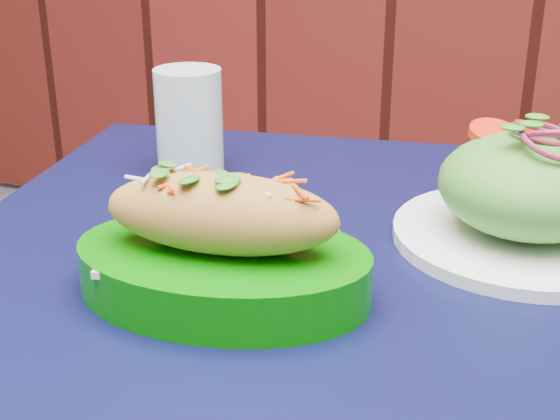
% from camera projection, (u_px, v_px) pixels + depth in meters
% --- Properties ---
extents(cafe_table, '(0.91, 0.91, 0.75)m').
position_uv_depth(cafe_table, '(363.00, 371.00, 0.69)').
color(cafe_table, black).
rests_on(cafe_table, ground).
extents(banh_mi_basket, '(0.26, 0.19, 0.11)m').
position_uv_depth(banh_mi_basket, '(222.00, 248.00, 0.62)').
color(banh_mi_basket, '#056E03').
rests_on(banh_mi_basket, cafe_table).
extents(salad_plate, '(0.24, 0.24, 0.12)m').
position_uv_depth(salad_plate, '(528.00, 194.00, 0.71)').
color(salad_plate, white).
rests_on(salad_plate, cafe_table).
extents(water_glass, '(0.08, 0.08, 0.12)m').
position_uv_depth(water_glass, '(189.00, 123.00, 0.88)').
color(water_glass, silver).
rests_on(water_glass, cafe_table).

